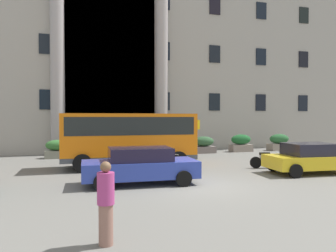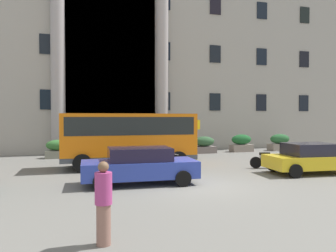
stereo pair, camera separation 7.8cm
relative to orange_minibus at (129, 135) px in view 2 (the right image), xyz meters
The scene contains 14 objects.
ground_plane 6.08m from the orange_minibus, 70.92° to the right, with size 80.00×64.00×0.12m, color #63615C.
office_building_facade 14.08m from the orange_minibus, 81.02° to the left, with size 37.74×9.74×17.74m.
orange_minibus is the anchor object (origin of this frame).
bus_stop_sign 4.89m from the orange_minibus, 21.60° to the left, with size 0.44×0.08×2.49m.
hedge_planter_east 5.05m from the orange_minibus, 76.78° to the left, with size 1.97×0.89×1.56m.
hedge_planter_west 6.54m from the orange_minibus, 126.24° to the left, with size 1.50×0.95×1.19m.
hedge_planter_far_west 14.12m from the orange_minibus, 22.16° to the left, with size 1.76×0.93×1.31m.
hedge_planter_entrance_right 11.08m from the orange_minibus, 29.06° to the left, with size 1.71×0.83×1.33m.
hedge_planter_far_east 8.47m from the orange_minibus, 39.06° to the left, with size 1.62×1.00×1.23m.
parked_compact_extra 4.55m from the orange_minibus, 94.13° to the right, with size 4.60×2.19×1.45m.
parked_sedan_far 9.03m from the orange_minibus, 28.80° to the right, with size 4.14×2.33×1.43m.
motorcycle_near_kerb 7.37m from the orange_minibus, 18.83° to the right, with size 1.91×0.58×0.89m.
scooter_by_planter 3.03m from the orange_minibus, 63.31° to the right, with size 1.95×0.74×0.89m.
pedestrian_woman_dark_dress 10.65m from the orange_minibus, 102.40° to the right, with size 0.36×0.36×1.75m.
Camera 2 is at (-4.80, -11.74, 2.67)m, focal length 35.09 mm.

